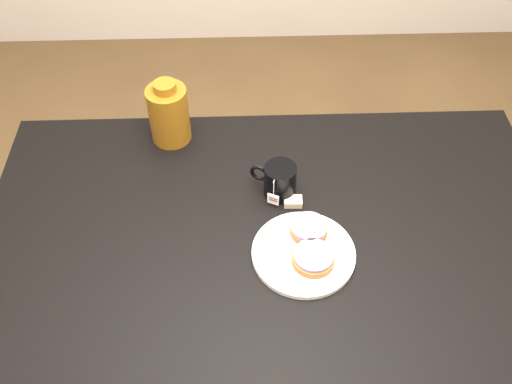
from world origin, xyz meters
TOP-DOWN VIEW (x-y plane):
  - ground_plane at (0.00, 0.00)m, footprint 4.00×4.00m
  - table at (0.00, 0.00)m, footprint 1.40×0.90m
  - plate at (0.07, -0.05)m, footprint 0.24×0.24m
  - bagel_back at (0.08, 0.01)m, footprint 0.09×0.09m
  - bagel_front at (0.09, -0.07)m, footprint 0.11×0.11m
  - mug at (0.02, 0.15)m, footprint 0.13×0.11m
  - teabag_pouch at (0.06, 0.11)m, footprint 0.05×0.03m
  - bagel_package at (-0.26, 0.37)m, footprint 0.12×0.12m

SIDE VIEW (x-z plane):
  - ground_plane at x=0.00m, z-range 0.00..0.00m
  - table at x=0.00m, z-range 0.29..1.04m
  - plate at x=0.07m, z-range 0.75..0.77m
  - teabag_pouch at x=0.06m, z-range 0.75..0.77m
  - bagel_front at x=0.09m, z-range 0.76..0.79m
  - bagel_back at x=0.08m, z-range 0.76..0.79m
  - mug at x=0.02m, z-range 0.75..0.84m
  - bagel_package at x=-0.26m, z-range 0.74..0.93m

